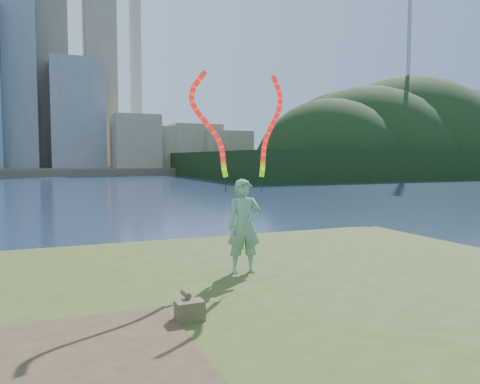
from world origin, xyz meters
name	(u,v)px	position (x,y,z in m)	size (l,w,h in m)	color
ground	(175,318)	(0.00, 0.00, 0.00)	(320.00, 320.00, 0.00)	#17233B
grassy_knoll	(216,345)	(0.00, -2.30, 0.34)	(20.00, 18.00, 0.80)	#3C4C1B
dirt_patch	(52,365)	(-2.20, -3.20, 0.81)	(3.20, 3.00, 0.02)	#47331E
far_shore	(56,170)	(0.00, 95.00, 0.60)	(320.00, 40.00, 1.20)	#4D4838
observation_tower	(135,0)	(18.00, 102.00, 39.11)	(10.00, 10.00, 58.00)	silver
wooded_hill	(404,174)	(59.57, 59.96, 0.16)	(78.00, 50.00, 63.00)	black
woman_with_ribbons	(244,201)	(1.36, -0.18, 2.19)	(2.11, 0.55, 4.19)	#1F7439
canvas_bag	(189,309)	(-0.42, -2.41, 0.95)	(0.39, 0.44, 0.37)	#4F512E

